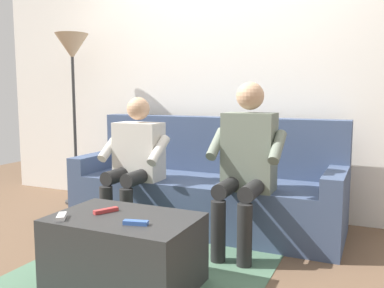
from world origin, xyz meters
name	(u,v)px	position (x,y,z in m)	size (l,w,h in m)	color
ground_plane	(166,254)	(0.00, 0.60, 0.00)	(8.00, 8.00, 0.00)	brown
back_wall	(228,77)	(0.00, -0.64, 1.26)	(5.23, 0.06, 2.51)	silver
couch	(207,189)	(0.00, -0.14, 0.30)	(2.23, 0.76, 0.90)	#3D4C6B
coffee_table	(125,251)	(0.00, 1.11, 0.21)	(0.83, 0.54, 0.41)	#2D2D2D
person_left_seated	(246,158)	(-0.46, 0.25, 0.65)	(0.52, 0.54, 1.19)	slate
person_right_seated	(135,157)	(0.46, 0.25, 0.60)	(0.53, 0.49, 1.08)	beige
remote_red	(106,211)	(0.14, 1.08, 0.42)	(0.15, 0.03, 0.02)	#B73333
remote_blue	(136,223)	(-0.14, 1.21, 0.42)	(0.13, 0.04, 0.02)	#3860B7
remote_white	(61,217)	(0.29, 1.29, 0.42)	(0.12, 0.04, 0.02)	white
floor_rug	(140,273)	(0.00, 0.94, 0.00)	(1.50, 1.79, 0.01)	#4C7056
floor_lamp	(72,57)	(1.47, -0.25, 1.46)	(0.32, 0.32, 1.68)	#2D2D2D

